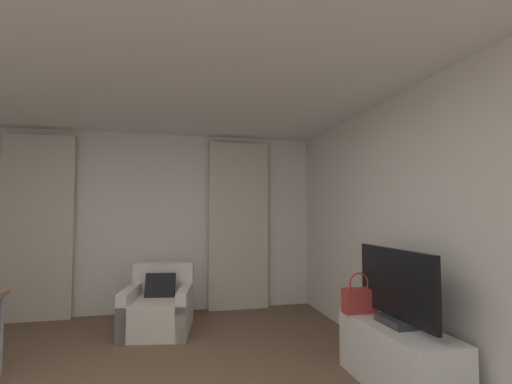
{
  "coord_description": "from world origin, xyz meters",
  "views": [
    {
      "loc": [
        0.34,
        -2.73,
        1.45
      ],
      "look_at": [
        1.24,
        1.16,
        1.66
      ],
      "focal_mm": 26.54,
      "sensor_mm": 36.0,
      "label": 1
    }
  ],
  "objects": [
    {
      "name": "tv_flatscreen",
      "position": [
        2.18,
        0.09,
        0.82
      ],
      "size": [
        0.2,
        1.04,
        0.62
      ],
      "color": "#333338",
      "rests_on": "tv_console"
    },
    {
      "name": "curtain_left_panel",
      "position": [
        -1.38,
        2.9,
        1.25
      ],
      "size": [
        0.9,
        0.06,
        2.5
      ],
      "color": "beige",
      "rests_on": "ground"
    },
    {
      "name": "wall_right",
      "position": [
        2.53,
        0.0,
        1.3
      ],
      "size": [
        0.06,
        6.12,
        2.6
      ],
      "color": "silver",
      "rests_on": "ground"
    },
    {
      "name": "handbag_primary",
      "position": [
        2.07,
        0.5,
        0.64
      ],
      "size": [
        0.3,
        0.14,
        0.37
      ],
      "color": "#B73833",
      "rests_on": "tv_console"
    },
    {
      "name": "armchair",
      "position": [
        0.24,
        2.09,
        0.26
      ],
      "size": [
        0.89,
        0.98,
        0.79
      ],
      "color": "silver",
      "rests_on": "ground"
    },
    {
      "name": "wall_window",
      "position": [
        0.0,
        3.03,
        1.3
      ],
      "size": [
        5.12,
        0.06,
        2.6
      ],
      "color": "silver",
      "rests_on": "ground"
    },
    {
      "name": "ceiling",
      "position": [
        0.0,
        0.0,
        2.63
      ],
      "size": [
        5.12,
        6.12,
        0.06
      ],
      "primitive_type": "cube",
      "color": "white",
      "rests_on": "wall_left"
    },
    {
      "name": "curtain_right_panel",
      "position": [
        1.38,
        2.9,
        1.25
      ],
      "size": [
        0.9,
        0.06,
        2.5
      ],
      "color": "beige",
      "rests_on": "ground"
    },
    {
      "name": "tv_console",
      "position": [
        2.18,
        0.08,
        0.26
      ],
      "size": [
        0.47,
        1.17,
        0.52
      ],
      "color": "white",
      "rests_on": "ground"
    }
  ]
}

